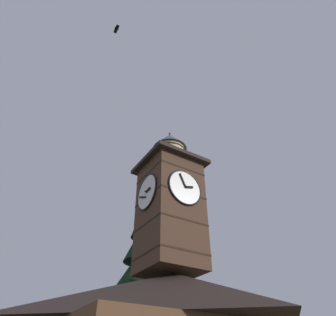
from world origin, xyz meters
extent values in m
pyramid|color=#2D231E|center=(-0.21, -0.69, 5.27)|extent=(11.72, 10.08, 2.64)
cube|color=#4C3323|center=(-0.19, -0.92, 9.89)|extent=(3.09, 3.09, 6.62)
cube|color=#352318|center=(-0.19, -0.92, 7.38)|extent=(3.13, 3.13, 0.10)
cube|color=#352318|center=(-0.19, -0.92, 9.03)|extent=(3.13, 3.13, 0.10)
cube|color=#352318|center=(-0.19, -0.92, 10.69)|extent=(3.13, 3.13, 0.10)
cube|color=#352318|center=(-0.19, -0.92, 12.34)|extent=(3.13, 3.13, 0.10)
cylinder|color=white|center=(-0.19, 0.65, 10.98)|extent=(2.13, 0.10, 2.13)
torus|color=black|center=(-0.19, 0.67, 10.98)|extent=(2.23, 0.10, 2.23)
cube|color=black|center=(-0.45, 0.75, 11.05)|extent=(0.55, 0.04, 0.26)
cube|color=black|center=(0.00, 0.75, 11.38)|extent=(0.44, 0.04, 0.83)
sphere|color=black|center=(-0.19, 0.76, 10.98)|extent=(0.10, 0.10, 0.10)
cylinder|color=white|center=(1.38, -0.92, 10.98)|extent=(0.10, 2.13, 2.13)
torus|color=black|center=(1.41, -0.92, 10.98)|extent=(0.10, 2.23, 2.23)
cube|color=black|center=(1.48, -0.66, 10.96)|extent=(0.04, 0.54, 0.16)
cube|color=black|center=(1.48, -1.32, 10.80)|extent=(0.04, 0.83, 0.43)
sphere|color=black|center=(1.49, -0.92, 10.98)|extent=(0.10, 0.10, 0.10)
cube|color=#2D231E|center=(-0.19, -0.92, 13.33)|extent=(3.79, 3.79, 0.25)
cylinder|color=#D1BC84|center=(-0.19, -0.92, 14.12)|extent=(2.00, 2.00, 1.32)
cylinder|color=#2D2319|center=(-0.19, -0.92, 13.68)|extent=(2.06, 2.06, 0.10)
cylinder|color=#2D2319|center=(-0.19, -0.92, 14.12)|extent=(2.06, 2.06, 0.10)
cylinder|color=#2D2319|center=(-0.19, -0.92, 14.56)|extent=(2.06, 2.06, 0.10)
cone|color=#424C5B|center=(-0.19, -0.92, 15.43)|extent=(2.30, 2.30, 1.30)
sphere|color=#424C5B|center=(-0.19, -0.92, 16.18)|extent=(0.16, 0.16, 0.16)
cone|color=black|center=(-1.27, -6.29, 6.59)|extent=(4.35, 4.35, 2.72)
cone|color=black|center=(-1.27, -6.29, 8.43)|extent=(3.52, 3.52, 2.85)
cone|color=black|center=(-1.27, -6.29, 10.25)|extent=(2.70, 2.70, 2.95)
cone|color=black|center=(-1.27, -6.29, 12.04)|extent=(1.87, 1.87, 2.98)
sphere|color=silver|center=(-18.02, -30.40, 16.80)|extent=(2.01, 2.01, 2.01)
ellipsoid|color=black|center=(5.66, 2.14, 19.94)|extent=(0.28, 0.17, 0.15)
cube|color=black|center=(5.66, 1.98, 19.94)|extent=(0.21, 0.31, 0.14)
cube|color=black|center=(5.67, 2.29, 19.94)|extent=(0.21, 0.31, 0.14)
camera|label=1|loc=(8.52, 12.81, 2.13)|focal=32.52mm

